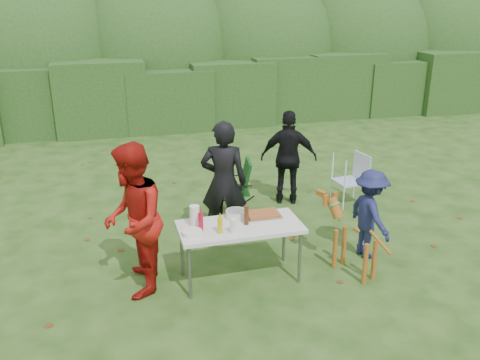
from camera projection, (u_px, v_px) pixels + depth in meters
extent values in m
plane|color=#1E4211|center=(255.00, 277.00, 6.43)|extent=(80.00, 80.00, 0.00)
cube|color=#23471C|center=(167.00, 96.00, 13.38)|extent=(22.00, 1.40, 1.70)
ellipsoid|color=#3D6628|center=(159.00, 59.00, 14.57)|extent=(20.00, 2.60, 3.20)
cube|color=silver|center=(240.00, 227.00, 6.16)|extent=(1.50, 0.70, 0.05)
cylinder|color=slate|center=(190.00, 273.00, 5.86)|extent=(0.04, 0.04, 0.69)
cylinder|color=slate|center=(300.00, 257.00, 6.20)|extent=(0.04, 0.04, 0.69)
cylinder|color=slate|center=(182.00, 250.00, 6.37)|extent=(0.04, 0.04, 0.69)
cylinder|color=slate|center=(284.00, 238.00, 6.71)|extent=(0.04, 0.04, 0.69)
imported|color=black|center=(224.00, 182.00, 7.11)|extent=(0.75, 0.61, 1.78)
imported|color=#A5140E|center=(133.00, 221.00, 5.84)|extent=(0.81, 0.97, 1.83)
imported|color=black|center=(289.00, 158.00, 8.48)|extent=(1.01, 0.69, 1.60)
imported|color=#1C2150|center=(370.00, 214.00, 6.75)|extent=(0.53, 0.83, 1.23)
cube|color=#B7B7BA|center=(263.00, 216.00, 6.38)|extent=(0.45, 0.30, 0.02)
cube|color=#9F5629|center=(263.00, 214.00, 6.37)|extent=(0.40, 0.26, 0.04)
cylinder|color=gold|center=(220.00, 225.00, 5.91)|extent=(0.06, 0.06, 0.20)
cylinder|color=#A80E24|center=(201.00, 222.00, 5.97)|extent=(0.06, 0.06, 0.22)
cylinder|color=#47230F|center=(246.00, 215.00, 6.12)|extent=(0.06, 0.06, 0.24)
cylinder|color=white|center=(195.00, 216.00, 6.08)|extent=(0.12, 0.12, 0.26)
cylinder|color=white|center=(234.00, 226.00, 5.91)|extent=(0.08, 0.08, 0.18)
cylinder|color=silver|center=(236.00, 214.00, 6.33)|extent=(0.26, 0.26, 0.10)
cylinder|color=white|center=(192.00, 233.00, 5.89)|extent=(0.24, 0.24, 0.05)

